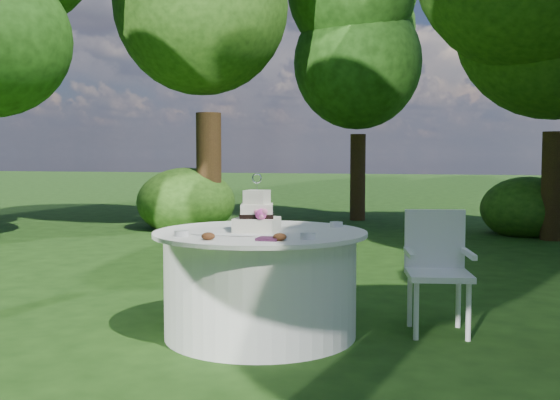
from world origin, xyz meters
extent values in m
plane|color=#18370F|center=(0.00, 0.00, 0.00)|extent=(80.00, 80.00, 0.00)
cube|color=#4D2141|center=(0.20, -0.47, 0.78)|extent=(0.14, 0.14, 0.02)
ellipsoid|color=white|center=(-0.18, -0.32, 0.78)|extent=(0.48, 0.07, 0.01)
cylinder|color=silver|center=(0.00, 0.00, 0.37)|extent=(1.40, 1.40, 0.74)
cylinder|color=silver|center=(0.00, 0.00, 0.76)|extent=(1.56, 1.56, 0.03)
cube|color=white|center=(-0.02, -0.02, 0.82)|extent=(0.31, 0.31, 0.10)
cube|color=silver|center=(-0.02, -0.02, 0.92)|extent=(0.28, 0.28, 0.10)
cube|color=beige|center=(-0.02, -0.02, 1.02)|extent=(0.17, 0.17, 0.10)
cube|color=black|center=(-0.02, -0.02, 0.89)|extent=(0.30, 0.30, 0.03)
sphere|color=#C93B9A|center=(0.05, -0.14, 0.91)|extent=(0.08, 0.08, 0.08)
cylinder|color=silver|center=(-0.02, -0.02, 1.09)|extent=(0.01, 0.01, 0.05)
torus|color=white|center=(-0.02, -0.02, 1.16)|extent=(0.07, 0.02, 0.07)
cube|color=white|center=(1.26, 0.37, 0.44)|extent=(0.53, 0.53, 0.04)
cube|color=white|center=(1.23, 0.57, 0.68)|extent=(0.45, 0.13, 0.45)
cylinder|color=silver|center=(1.12, 0.16, 0.21)|extent=(0.04, 0.04, 0.42)
cylinder|color=white|center=(1.48, 0.23, 0.21)|extent=(0.04, 0.04, 0.42)
cylinder|color=white|center=(1.05, 0.52, 0.21)|extent=(0.04, 0.04, 0.42)
cylinder|color=white|center=(1.41, 0.59, 0.21)|extent=(0.04, 0.04, 0.42)
cube|color=white|center=(1.05, 0.33, 0.60)|extent=(0.11, 0.41, 0.04)
cube|color=white|center=(1.48, 0.41, 0.60)|extent=(0.11, 0.41, 0.04)
cylinder|color=silver|center=(0.43, -0.35, 0.79)|extent=(0.10, 0.10, 0.04)
cylinder|color=silver|center=(0.49, 0.41, 0.79)|extent=(0.10, 0.10, 0.04)
cylinder|color=silver|center=(-0.43, -0.43, 0.79)|extent=(0.10, 0.10, 0.04)
ellipsoid|color=#562D16|center=(0.28, -0.48, 0.79)|extent=(0.09, 0.09, 0.05)
ellipsoid|color=#562D16|center=(-0.19, -0.56, 0.79)|extent=(0.09, 0.09, 0.05)
camera|label=1|loc=(1.36, -4.55, 1.33)|focal=42.00mm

